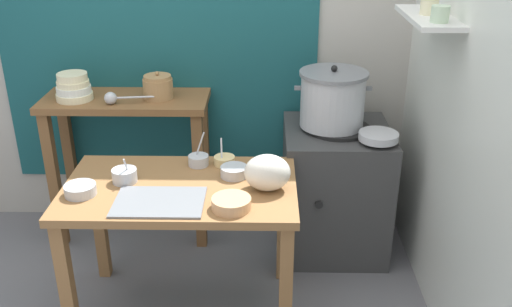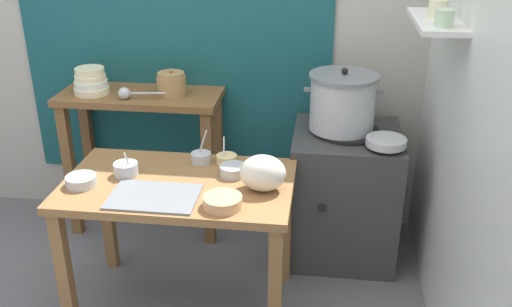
{
  "view_description": "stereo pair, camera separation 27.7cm",
  "coord_description": "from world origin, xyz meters",
  "px_view_note": "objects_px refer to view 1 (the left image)",
  "views": [
    {
      "loc": [
        0.49,
        -2.29,
        1.97
      ],
      "look_at": [
        0.45,
        0.24,
        0.82
      ],
      "focal_mm": 39.99,
      "sensor_mm": 36.0,
      "label": 1
    },
    {
      "loc": [
        0.77,
        -2.27,
        1.97
      ],
      "look_at": [
        0.45,
        0.24,
        0.82
      ],
      "focal_mm": 39.99,
      "sensor_mm": 36.0,
      "label": 2
    }
  ],
  "objects_px": {
    "bowl_stack_enamel": "(74,88)",
    "plastic_bag": "(267,173)",
    "wide_pan": "(378,136)",
    "prep_bowl_2": "(125,175)",
    "serving_tray": "(159,202)",
    "prep_bowl_1": "(198,160)",
    "ladle": "(113,98)",
    "prep_bowl_4": "(224,160)",
    "stove_block": "(334,189)",
    "clay_pot": "(158,87)",
    "steamer_pot": "(333,99)",
    "prep_table": "(181,206)",
    "back_shelf_table": "(128,133)",
    "prep_bowl_5": "(234,171)",
    "prep_bowl_0": "(231,203)",
    "prep_bowl_3": "(80,189)"
  },
  "relations": [
    {
      "from": "back_shelf_table",
      "to": "clay_pot",
      "type": "xyz_separation_m",
      "value": [
        0.2,
        0.0,
        0.29
      ]
    },
    {
      "from": "wide_pan",
      "to": "plastic_bag",
      "type": "bearing_deg",
      "value": -142.14
    },
    {
      "from": "prep_table",
      "to": "plastic_bag",
      "type": "relative_size",
      "value": 5.12
    },
    {
      "from": "ladle",
      "to": "prep_bowl_4",
      "type": "relative_size",
      "value": 2.01
    },
    {
      "from": "wide_pan",
      "to": "prep_bowl_0",
      "type": "bearing_deg",
      "value": -139.43
    },
    {
      "from": "prep_bowl_2",
      "to": "ladle",
      "type": "bearing_deg",
      "value": 107.36
    },
    {
      "from": "steamer_pot",
      "to": "ladle",
      "type": "xyz_separation_m",
      "value": [
        -1.23,
        -0.0,
        -0.0
      ]
    },
    {
      "from": "wide_pan",
      "to": "prep_bowl_2",
      "type": "xyz_separation_m",
      "value": [
        -1.27,
        -0.39,
        -0.04
      ]
    },
    {
      "from": "clay_pot",
      "to": "prep_bowl_4",
      "type": "relative_size",
      "value": 1.24
    },
    {
      "from": "serving_tray",
      "to": "plastic_bag",
      "type": "relative_size",
      "value": 1.86
    },
    {
      "from": "stove_block",
      "to": "ladle",
      "type": "xyz_separation_m",
      "value": [
        -1.27,
        0.02,
        0.55
      ]
    },
    {
      "from": "steamer_pot",
      "to": "stove_block",
      "type": "bearing_deg",
      "value": -26.62
    },
    {
      "from": "ladle",
      "to": "prep_bowl_1",
      "type": "bearing_deg",
      "value": -38.21
    },
    {
      "from": "clay_pot",
      "to": "prep_bowl_5",
      "type": "height_order",
      "value": "clay_pot"
    },
    {
      "from": "prep_bowl_3",
      "to": "wide_pan",
      "type": "bearing_deg",
      "value": 20.0
    },
    {
      "from": "prep_bowl_3",
      "to": "prep_bowl_1",
      "type": "bearing_deg",
      "value": 32.55
    },
    {
      "from": "prep_bowl_0",
      "to": "stove_block",
      "type": "bearing_deg",
      "value": 55.95
    },
    {
      "from": "back_shelf_table",
      "to": "clay_pot",
      "type": "distance_m",
      "value": 0.35
    },
    {
      "from": "ladle",
      "to": "wide_pan",
      "type": "relative_size",
      "value": 1.3
    },
    {
      "from": "stove_block",
      "to": "prep_bowl_1",
      "type": "bearing_deg",
      "value": -152.58
    },
    {
      "from": "steamer_pot",
      "to": "prep_bowl_0",
      "type": "xyz_separation_m",
      "value": [
        -0.52,
        -0.85,
        -0.19
      ]
    },
    {
      "from": "stove_block",
      "to": "ladle",
      "type": "height_order",
      "value": "ladle"
    },
    {
      "from": "serving_tray",
      "to": "prep_bowl_1",
      "type": "xyz_separation_m",
      "value": [
        0.13,
        0.39,
        0.03
      ]
    },
    {
      "from": "prep_bowl_0",
      "to": "prep_bowl_2",
      "type": "relative_size",
      "value": 1.27
    },
    {
      "from": "plastic_bag",
      "to": "prep_bowl_5",
      "type": "bearing_deg",
      "value": 140.27
    },
    {
      "from": "prep_table",
      "to": "wide_pan",
      "type": "distance_m",
      "value": 1.11
    },
    {
      "from": "prep_table",
      "to": "steamer_pot",
      "type": "relative_size",
      "value": 2.58
    },
    {
      "from": "stove_block",
      "to": "steamer_pot",
      "type": "xyz_separation_m",
      "value": [
        -0.04,
        0.02,
        0.55
      ]
    },
    {
      "from": "prep_table",
      "to": "bowl_stack_enamel",
      "type": "height_order",
      "value": "bowl_stack_enamel"
    },
    {
      "from": "prep_bowl_2",
      "to": "stove_block",
      "type": "bearing_deg",
      "value": 28.21
    },
    {
      "from": "prep_bowl_4",
      "to": "serving_tray",
      "type": "bearing_deg",
      "value": -123.27
    },
    {
      "from": "bowl_stack_enamel",
      "to": "plastic_bag",
      "type": "height_order",
      "value": "bowl_stack_enamel"
    },
    {
      "from": "ladle",
      "to": "prep_bowl_2",
      "type": "xyz_separation_m",
      "value": [
        0.19,
        -0.6,
        -0.18
      ]
    },
    {
      "from": "clay_pot",
      "to": "serving_tray",
      "type": "relative_size",
      "value": 0.43
    },
    {
      "from": "prep_bowl_0",
      "to": "prep_bowl_3",
      "type": "relative_size",
      "value": 1.21
    },
    {
      "from": "steamer_pot",
      "to": "clay_pot",
      "type": "relative_size",
      "value": 2.51
    },
    {
      "from": "stove_block",
      "to": "clay_pot",
      "type": "bearing_deg",
      "value": 172.8
    },
    {
      "from": "ladle",
      "to": "plastic_bag",
      "type": "bearing_deg",
      "value": -37.51
    },
    {
      "from": "prep_table",
      "to": "wide_pan",
      "type": "relative_size",
      "value": 5.2
    },
    {
      "from": "steamer_pot",
      "to": "prep_bowl_3",
      "type": "bearing_deg",
      "value": -148.95
    },
    {
      "from": "clay_pot",
      "to": "ladle",
      "type": "bearing_deg",
      "value": -155.18
    },
    {
      "from": "back_shelf_table",
      "to": "prep_bowl_4",
      "type": "relative_size",
      "value": 7.0
    },
    {
      "from": "stove_block",
      "to": "serving_tray",
      "type": "relative_size",
      "value": 1.95
    },
    {
      "from": "plastic_bag",
      "to": "ladle",
      "type": "bearing_deg",
      "value": 142.49
    },
    {
      "from": "steamer_pot",
      "to": "bowl_stack_enamel",
      "type": "xyz_separation_m",
      "value": [
        -1.47,
        0.07,
        0.03
      ]
    },
    {
      "from": "back_shelf_table",
      "to": "prep_bowl_1",
      "type": "bearing_deg",
      "value": -47.31
    },
    {
      "from": "prep_bowl_2",
      "to": "prep_bowl_4",
      "type": "bearing_deg",
      "value": 23.27
    },
    {
      "from": "prep_table",
      "to": "steamer_pot",
      "type": "xyz_separation_m",
      "value": [
        0.77,
        0.63,
        0.33
      ]
    },
    {
      "from": "prep_bowl_2",
      "to": "plastic_bag",
      "type": "bearing_deg",
      "value": -5.51
    },
    {
      "from": "serving_tray",
      "to": "prep_bowl_4",
      "type": "xyz_separation_m",
      "value": [
        0.26,
        0.4,
        0.02
      ]
    }
  ]
}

